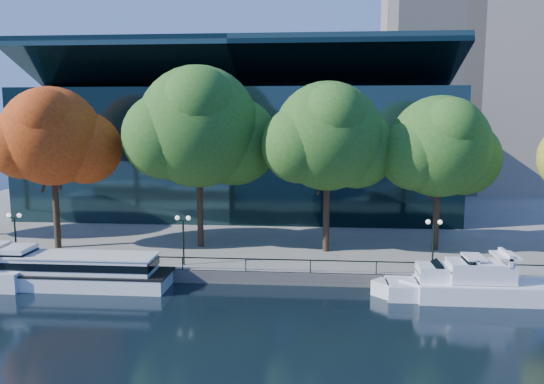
# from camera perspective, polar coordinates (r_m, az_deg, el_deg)

# --- Properties ---
(ground) EXTENTS (160.00, 160.00, 0.00)m
(ground) POSITION_cam_1_polar(r_m,az_deg,el_deg) (38.87, -3.46, -11.23)
(ground) COLOR black
(ground) RESTS_ON ground
(promenade) EXTENTS (90.00, 67.08, 1.00)m
(promenade) POSITION_cam_1_polar(r_m,az_deg,el_deg) (73.90, 0.53, -1.47)
(promenade) COLOR slate
(promenade) RESTS_ON ground
(railing) EXTENTS (88.20, 0.08, 0.99)m
(railing) POSITION_cam_1_polar(r_m,az_deg,el_deg) (41.37, -2.84, -7.21)
(railing) COLOR black
(railing) RESTS_ON promenade
(convention_building) EXTENTS (50.00, 24.57, 21.43)m
(convention_building) POSITION_cam_1_polar(r_m,az_deg,el_deg) (68.83, -3.08, 4.52)
(convention_building) COLOR black
(convention_building) RESTS_ON ground
(tour_boat) EXTENTS (16.04, 3.58, 3.04)m
(tour_boat) POSITION_cam_1_polar(r_m,az_deg,el_deg) (43.57, -20.94, -7.84)
(tour_boat) COLOR silver
(tour_boat) RESTS_ON ground
(cruiser_near) EXTENTS (10.82, 2.79, 3.13)m
(cruiser_near) POSITION_cam_1_polar(r_m,az_deg,el_deg) (40.37, 18.52, -9.46)
(cruiser_near) COLOR silver
(cruiser_near) RESTS_ON ground
(cruiser_far) EXTENTS (10.96, 3.04, 3.58)m
(cruiser_far) POSITION_cam_1_polar(r_m,az_deg,el_deg) (40.66, 21.45, -9.24)
(cruiser_far) COLOR silver
(cruiser_far) RESTS_ON ground
(tree_1) EXTENTS (10.96, 8.99, 14.51)m
(tree_1) POSITION_cam_1_polar(r_m,az_deg,el_deg) (50.95, -22.44, 5.35)
(tree_1) COLOR black
(tree_1) RESTS_ON promenade
(tree_2) EXTENTS (13.59, 11.14, 16.39)m
(tree_2) POSITION_cam_1_polar(r_m,az_deg,el_deg) (47.98, -7.67, 6.70)
(tree_2) COLOR black
(tree_2) RESTS_ON promenade
(tree_3) EXTENTS (11.77, 9.65, 14.89)m
(tree_3) POSITION_cam_1_polar(r_m,az_deg,el_deg) (46.12, 6.23, 5.74)
(tree_3) COLOR black
(tree_3) RESTS_ON promenade
(tree_4) EXTENTS (11.11, 9.11, 13.70)m
(tree_4) POSITION_cam_1_polar(r_m,az_deg,el_deg) (48.72, 17.78, 4.46)
(tree_4) COLOR black
(tree_4) RESTS_ON promenade
(lamp_0) EXTENTS (1.26, 0.36, 4.03)m
(lamp_0) POSITION_cam_1_polar(r_m,az_deg,el_deg) (48.45, -25.95, -3.27)
(lamp_0) COLOR black
(lamp_0) RESTS_ON promenade
(lamp_1) EXTENTS (1.26, 0.36, 4.03)m
(lamp_1) POSITION_cam_1_polar(r_m,az_deg,el_deg) (43.05, -9.54, -3.90)
(lamp_1) COLOR black
(lamp_1) RESTS_ON promenade
(lamp_2) EXTENTS (1.26, 0.36, 4.03)m
(lamp_2) POSITION_cam_1_polar(r_m,az_deg,el_deg) (42.74, 16.99, -4.24)
(lamp_2) COLOR black
(lamp_2) RESTS_ON promenade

